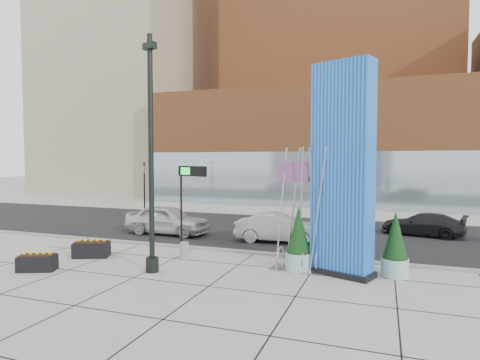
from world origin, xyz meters
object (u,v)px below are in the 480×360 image
(car_silver_mid, at_px, (279,228))
(lamp_post, at_px, (151,176))
(blue_pylon, at_px, (342,173))
(concrete_bollard, at_px, (184,251))
(overhead_street_sign, at_px, (194,178))
(public_art_sculpture, at_px, (300,238))
(car_white_west, at_px, (167,220))

(car_silver_mid, bearing_deg, lamp_post, 150.38)
(blue_pylon, distance_m, concrete_bollard, 7.46)
(lamp_post, height_order, overhead_street_sign, lamp_post)
(lamp_post, distance_m, concrete_bollard, 3.94)
(public_art_sculpture, relative_size, concrete_bollard, 6.43)
(blue_pylon, bearing_deg, car_silver_mid, 147.25)
(blue_pylon, height_order, car_white_west, blue_pylon)
(concrete_bollard, xyz_separation_m, overhead_street_sign, (-0.41, 1.80, 3.08))
(blue_pylon, bearing_deg, lamp_post, -142.52)
(car_silver_mid, bearing_deg, concrete_bollard, 143.99)
(lamp_post, height_order, car_silver_mid, lamp_post)
(lamp_post, distance_m, car_white_west, 8.30)
(car_silver_mid, bearing_deg, overhead_street_sign, 127.65)
(car_white_west, bearing_deg, car_silver_mid, -88.98)
(public_art_sculpture, height_order, car_white_west, public_art_sculpture)
(concrete_bollard, height_order, overhead_street_sign, overhead_street_sign)
(blue_pylon, distance_m, overhead_street_sign, 7.27)
(public_art_sculpture, bearing_deg, car_white_west, 154.20)
(public_art_sculpture, xyz_separation_m, car_white_west, (-8.69, 4.86, -0.43))
(lamp_post, bearing_deg, blue_pylon, 16.87)
(lamp_post, xyz_separation_m, public_art_sculpture, (5.29, 2.15, -2.43))
(blue_pylon, xyz_separation_m, overhead_street_sign, (-7.02, 1.82, -0.37))
(concrete_bollard, bearing_deg, car_silver_mid, 58.75)
(blue_pylon, relative_size, concrete_bollard, 10.55)
(public_art_sculpture, bearing_deg, lamp_post, -154.49)
(public_art_sculpture, relative_size, car_white_west, 0.98)
(lamp_post, height_order, car_white_west, lamp_post)
(blue_pylon, distance_m, lamp_post, 7.20)
(lamp_post, distance_m, public_art_sculpture, 6.21)
(lamp_post, height_order, concrete_bollard, lamp_post)
(public_art_sculpture, xyz_separation_m, car_silver_mid, (-2.05, 4.84, -0.52))
(concrete_bollard, bearing_deg, lamp_post, -97.48)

